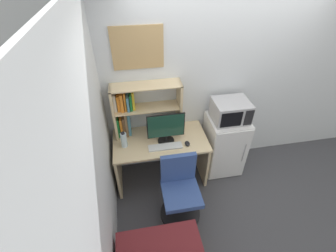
{
  "coord_description": "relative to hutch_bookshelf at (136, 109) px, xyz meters",
  "views": [
    {
      "loc": [
        -1.23,
        -2.69,
        2.87
      ],
      "look_at": [
        -0.81,
        -0.37,
        1.01
      ],
      "focal_mm": 25.0,
      "sensor_mm": 36.0,
      "label": 1
    }
  ],
  "objects": [
    {
      "name": "desk",
      "position": [
        0.28,
        -0.22,
        -0.62
      ],
      "size": [
        1.27,
        0.67,
        0.76
      ],
      "color": "beige",
      "rests_on": "ground_plane"
    },
    {
      "name": "wall_corkboard",
      "position": [
        0.09,
        0.1,
        0.76
      ],
      "size": [
        0.6,
        0.02,
        0.5
      ],
      "primitive_type": "cube",
      "color": "tan"
    },
    {
      "name": "water_bottle",
      "position": [
        -0.2,
        -0.26,
        -0.28
      ],
      "size": [
        0.08,
        0.08,
        0.23
      ],
      "color": "silver",
      "rests_on": "desk"
    },
    {
      "name": "monitor",
      "position": [
        0.35,
        -0.26,
        -0.16
      ],
      "size": [
        0.49,
        0.22,
        0.44
      ],
      "color": "black",
      "rests_on": "desk"
    },
    {
      "name": "computer_mouse",
      "position": [
        0.62,
        -0.37,
        -0.37
      ],
      "size": [
        0.06,
        0.1,
        0.03
      ],
      "primitive_type": "ellipsoid",
      "color": "black",
      "rests_on": "desk"
    },
    {
      "name": "wall_left",
      "position": [
        -0.42,
        -1.48,
        0.15
      ],
      "size": [
        0.04,
        4.4,
        2.6
      ],
      "primitive_type": "cube",
      "color": "silver",
      "rests_on": "ground_plane"
    },
    {
      "name": "wall_back",
      "position": [
        1.6,
        0.14,
        0.15
      ],
      "size": [
        6.4,
        0.04,
        2.6
      ],
      "primitive_type": "cube",
      "color": "silver",
      "rests_on": "ground_plane"
    },
    {
      "name": "hutch_bookshelf",
      "position": [
        0.0,
        0.0,
        0.0
      ],
      "size": [
        0.89,
        0.26,
        0.74
      ],
      "color": "beige",
      "rests_on": "desk"
    },
    {
      "name": "keyboard",
      "position": [
        0.32,
        -0.38,
        -0.38
      ],
      "size": [
        0.44,
        0.12,
        0.02
      ],
      "primitive_type": "cube",
      "color": "silver",
      "rests_on": "desk"
    },
    {
      "name": "mini_fridge",
      "position": [
        1.26,
        -0.16,
        -0.68
      ],
      "size": [
        0.54,
        0.54,
        0.94
      ],
      "color": "white",
      "rests_on": "ground_plane"
    },
    {
      "name": "desk_chair",
      "position": [
        0.43,
        -0.83,
        -0.77
      ],
      "size": [
        0.53,
        0.53,
        0.9
      ],
      "color": "black",
      "rests_on": "ground_plane"
    },
    {
      "name": "microwave",
      "position": [
        1.26,
        -0.16,
        -0.07
      ],
      "size": [
        0.47,
        0.4,
        0.29
      ],
      "color": "#ADADB2",
      "rests_on": "mini_fridge"
    }
  ]
}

